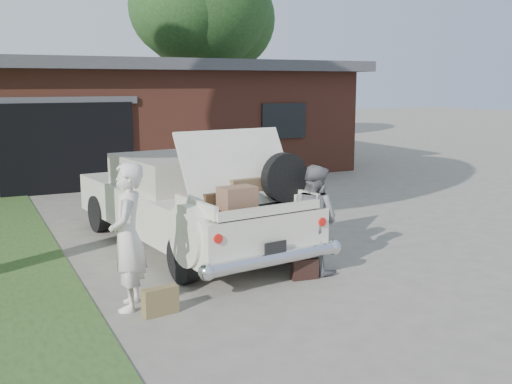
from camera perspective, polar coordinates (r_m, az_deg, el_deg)
name	(u,v)px	position (r m, az deg, el deg)	size (l,w,h in m)	color
ground	(275,276)	(8.47, 1.80, -8.00)	(90.00, 90.00, 0.00)	gray
house	(131,115)	(19.20, -11.83, 7.15)	(12.80, 7.80, 3.30)	brown
tree_right	(203,6)	(26.87, -5.07, 17.24)	(6.90, 6.00, 9.18)	#38281E
sedan	(187,201)	(9.88, -6.62, -0.83)	(2.62, 5.38, 2.01)	beige
woman_left	(128,237)	(7.22, -12.12, -4.20)	(0.64, 0.42, 1.76)	silver
woman_right	(314,219)	(8.53, 5.58, -2.53)	(0.75, 0.58, 1.54)	slate
suitcase_left	(160,301)	(7.16, -9.10, -10.22)	(0.43, 0.14, 0.33)	olive
suitcase_right	(305,269)	(8.32, 4.65, -7.33)	(0.37, 0.12, 0.29)	black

